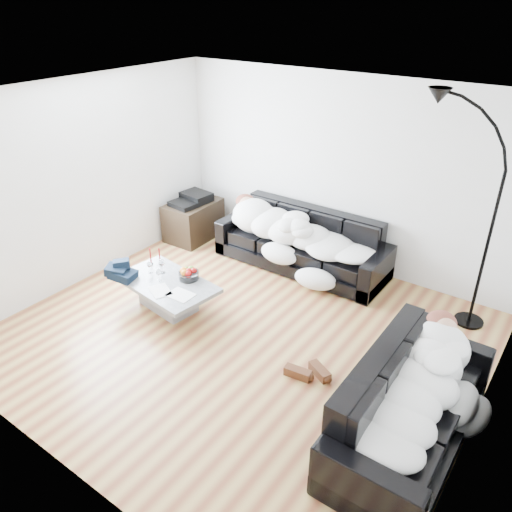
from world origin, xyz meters
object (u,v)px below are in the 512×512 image
Objects in this scene: wine_glass_b at (150,267)px; wine_glass_c at (159,275)px; floor_lamp at (490,235)px; stereo at (192,199)px; coffee_table at (168,294)px; wine_glass_a at (162,266)px; sofa_back at (301,241)px; shoes at (308,372)px; candle_left at (151,257)px; sofa_right at (413,403)px; fruit_bowl at (189,273)px; sleeper_right at (417,383)px; candle_right at (160,257)px; av_cabinet at (193,220)px; sleeper_back at (300,227)px.

wine_glass_b is 0.24m from wine_glass_c.
wine_glass_b is 3.94m from floor_lamp.
stereo is (-0.98, 1.70, 0.21)m from wine_glass_c.
coffee_table is 6.73× the size of wine_glass_a.
coffee_table is (-0.80, -1.84, -0.22)m from sofa_back.
shoes is (1.25, -1.92, -0.34)m from sofa_back.
sofa_back reaches higher than wine_glass_a.
sofa_back is at bearing 59.87° from wine_glass_a.
shoes is at bearing -6.35° from candle_left.
floor_lamp is (3.12, 1.84, 0.96)m from coffee_table.
wine_glass_b is at bearing 84.94° from sofa_right.
sofa_right is 3.01m from fruit_bowl.
sofa_right is 12.92× the size of wine_glass_c.
fruit_bowl is at bearing -43.58° from stereo.
sofa_right is 1.17× the size of sleeper_right.
floor_lamp is (3.58, 1.64, 0.67)m from candle_left.
wine_glass_b is (-1.11, -1.79, 0.04)m from sofa_back.
candle_right reaches higher than coffee_table.
floor_lamp is at bearing 0.74° from sleeper_right.
candle_left reaches higher than shoes.
floor_lamp is (4.19, 0.17, 0.49)m from stereo.
fruit_bowl is at bearing -110.97° from sofa_back.
sleeper_back is at bearing 1.88° from av_cabinet.
fruit_bowl is at bearing -51.27° from av_cabinet.
sofa_back is 15.91× the size of wine_glass_b.
wine_glass_c is 0.68× the size of candle_left.
sofa_back is 10.49× the size of candle_right.
fruit_bowl is 0.56× the size of stereo.
fruit_bowl is at bearing 19.37° from wine_glass_b.
stereo reaches higher than candle_right.
sleeper_right is at bearing -41.77° from sofa_back.
wine_glass_c is at bearing -177.23° from shoes.
sofa_back is at bearing 11.10° from stereo.
floor_lamp is at bearing 64.80° from shoes.
av_cabinet is (-1.86, -0.12, -0.33)m from sleeper_back.
candle_left is (-1.26, -1.64, 0.08)m from sofa_back.
candle_left is 1.60m from av_cabinet.
coffee_table is at bearing 19.81° from wine_glass_c.
sleeper_back is 13.46× the size of wine_glass_b.
wine_glass_b is 0.99× the size of wine_glass_c.
stereo is (-0.87, 1.54, 0.20)m from wine_glass_a.
coffee_table is at bearing -59.14° from av_cabinet.
wine_glass_c reaches higher than wine_glass_b.
av_cabinet is at bearing 114.70° from wine_glass_b.
floor_lamp is at bearing 0.74° from sofa_right.
fruit_bowl is 1.92m from av_cabinet.
wine_glass_c is 2.16m from shoes.
sofa_right is 4.64m from stereo.
sofa_back is 9.85× the size of fruit_bowl.
sofa_right is 8.59× the size of candle_right.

